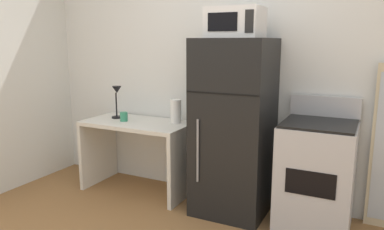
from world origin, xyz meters
TOP-DOWN VIEW (x-y plane):
  - wall_back_white at (0.00, 1.70)m, footprint 5.00×0.10m
  - desk at (-0.92, 1.33)m, footprint 1.13×0.59m
  - desk_lamp at (-1.20, 1.37)m, footprint 0.14×0.12m
  - coffee_mug at (-1.06, 1.29)m, footprint 0.08×0.08m
  - paper_towel_roll at (-0.53, 1.46)m, footprint 0.11×0.11m
  - refrigerator at (0.15, 1.32)m, footprint 0.65×0.65m
  - microwave at (0.15, 1.30)m, footprint 0.46×0.35m
  - oven_range at (0.89, 1.33)m, footprint 0.59×0.61m

SIDE VIEW (x-z plane):
  - oven_range at x=0.89m, z-range -0.08..1.02m
  - desk at x=-0.92m, z-range 0.15..0.90m
  - coffee_mug at x=-1.06m, z-range 0.75..0.84m
  - refrigerator at x=0.15m, z-range 0.00..1.60m
  - paper_towel_roll at x=-0.53m, z-range 0.75..0.99m
  - desk_lamp at x=-1.20m, z-range 0.81..1.17m
  - wall_back_white at x=0.00m, z-range 0.00..2.60m
  - microwave at x=0.15m, z-range 1.60..1.86m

